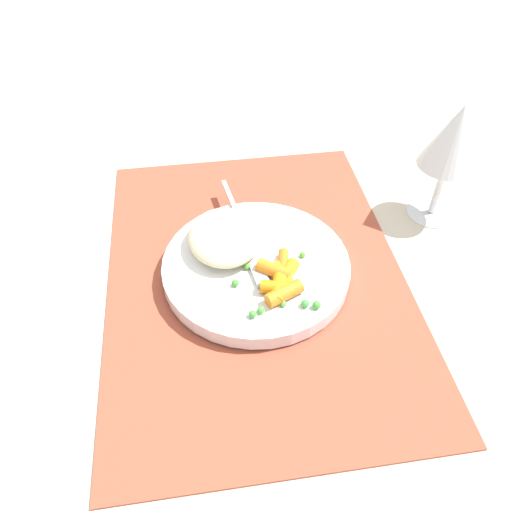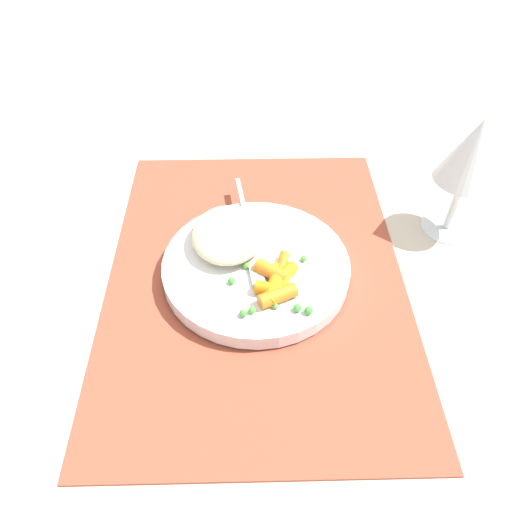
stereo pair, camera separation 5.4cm
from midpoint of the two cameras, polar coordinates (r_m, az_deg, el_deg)
The scene contains 8 objects.
ground_plane at distance 0.64m, azimuth -2.41°, elevation -2.38°, with size 2.40×2.40×0.00m, color beige.
placemat at distance 0.63m, azimuth -2.42°, elevation -2.19°, with size 0.51×0.37×0.01m, color #9E4733.
plate at distance 0.62m, azimuth -2.46°, elevation -1.39°, with size 0.23×0.23×0.02m, color white.
rice_mound at distance 0.63m, azimuth -6.01°, elevation 2.09°, with size 0.11×0.09×0.03m, color beige.
carrot_portion at distance 0.59m, azimuth 0.20°, elevation -2.89°, with size 0.09×0.05×0.02m.
pea_scatter at distance 0.58m, azimuth -0.09°, elevation -4.22°, with size 0.09×0.10×0.01m.
fork at distance 0.64m, azimuth -3.38°, elevation 1.83°, with size 0.21×0.04×0.01m.
wine_glass at distance 0.69m, azimuth 19.56°, elevation 12.31°, with size 0.08×0.08×0.17m.
Camera 1 is at (0.43, -0.06, 0.47)m, focal length 35.17 mm.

